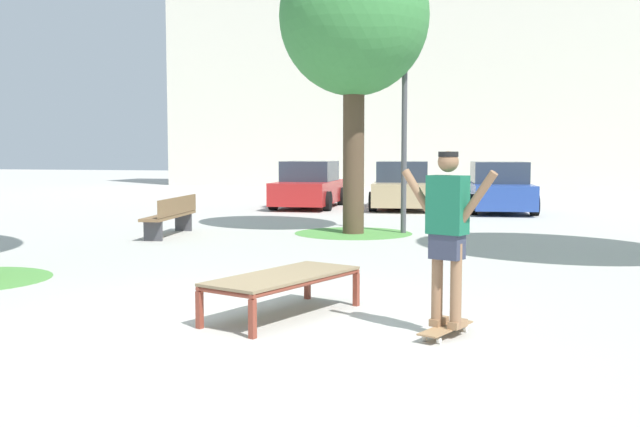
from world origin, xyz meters
name	(u,v)px	position (x,y,z in m)	size (l,w,h in m)	color
ground_plane	(251,325)	(0.00, 0.00, 0.00)	(120.00, 120.00, 0.00)	#B7B5AD
building_facade	(535,68)	(3.20, 31.46, 5.99)	(38.36, 4.00, 11.98)	silver
skate_box	(283,279)	(0.19, 0.47, 0.41)	(1.36, 2.05, 0.46)	brown
skateboard	(446,329)	(1.98, 0.05, 0.08)	(0.48, 0.82, 0.09)	#9E754C
skater	(447,226)	(1.98, 0.06, 1.07)	(0.96, 0.44, 1.69)	#8E6647
tree_mid_back	(354,19)	(-0.90, 8.69, 4.63)	(3.23, 3.23, 6.39)	brown
grass_patch_mid_back	(353,233)	(-0.90, 8.69, 0.00)	(2.59, 2.59, 0.01)	#519342
car_red	(309,186)	(-3.99, 15.84, 0.69)	(2.14, 4.31, 1.50)	red
car_tan	(403,187)	(-0.99, 16.18, 0.69)	(2.31, 4.38, 1.50)	tan
car_blue	(499,189)	(2.00, 15.73, 0.69)	(2.34, 4.39, 1.50)	#28479E
park_bench	(172,215)	(-4.54, 7.20, 0.45)	(0.76, 2.44, 0.83)	brown
light_post	(405,58)	(0.15, 9.08, 3.83)	(0.36, 0.36, 5.83)	#4C4C51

